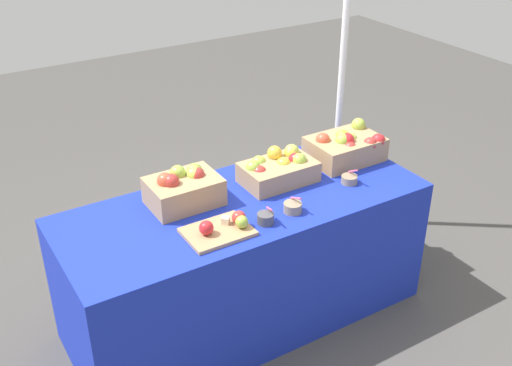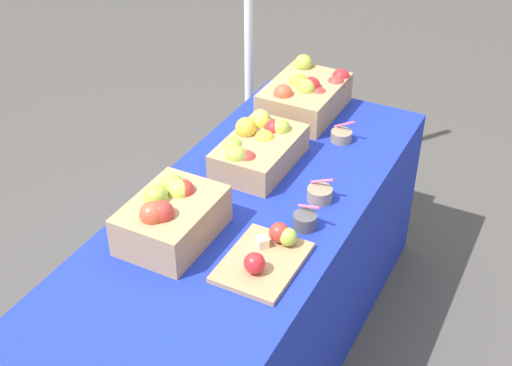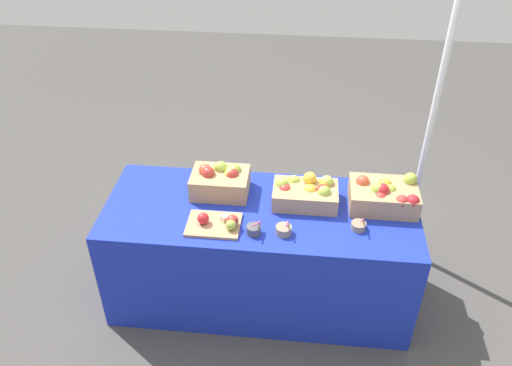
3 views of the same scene
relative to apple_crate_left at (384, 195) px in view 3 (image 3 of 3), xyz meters
The scene contains 10 objects.
ground_plane 1.11m from the apple_crate_left, behind, with size 10.00×10.00×0.00m, color #474442.
table 0.87m from the apple_crate_left, behind, with size 1.90×0.76×0.74m, color #192DB7.
apple_crate_left is the anchor object (origin of this frame).
apple_crate_middle 0.47m from the apple_crate_left, behind, with size 0.39×0.25×0.17m.
apple_crate_right 1.00m from the apple_crate_left, behind, with size 0.35×0.26×0.19m.
cutting_board_front 1.02m from the apple_crate_left, 163.07° to the right, with size 0.31×0.23×0.09m.
sample_bowl_near 0.82m from the apple_crate_left, 156.19° to the right, with size 0.08×0.09×0.10m.
sample_bowl_mid 0.29m from the apple_crate_left, 124.67° to the right, with size 0.09×0.10×0.10m.
sample_bowl_far 0.67m from the apple_crate_left, 151.67° to the right, with size 0.09×0.09×0.09m.
tent_pole 0.55m from the apple_crate_left, 55.96° to the left, with size 0.04×0.04×1.98m, color white.
Camera 3 is at (0.23, -2.47, 2.72)m, focal length 36.87 mm.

